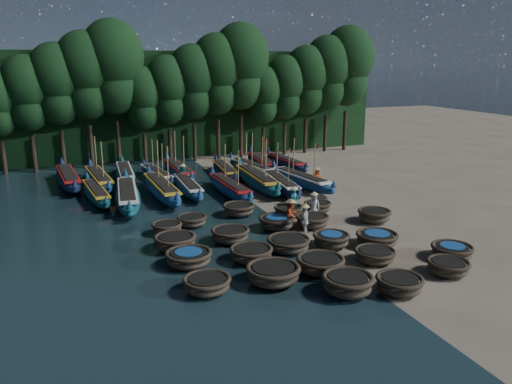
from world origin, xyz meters
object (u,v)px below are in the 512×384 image
object	(u,v)px
long_boat_15	(252,168)
long_boat_6	(256,179)
coracle_15	(175,242)
fisherman_4	(305,220)
coracle_12	(288,244)
long_boat_2	(128,196)
coracle_7	(320,264)
long_boat_13	(178,171)
fisherman_1	(294,200)
coracle_24	(318,206)
coracle_5	(207,284)
long_boat_10	(99,179)
long_boat_1	(96,193)
long_boat_3	(162,189)
coracle_17	(277,222)
long_boat_9	(68,178)
long_boat_4	(188,186)
long_boat_11	(125,174)
coracle_10	(189,258)
coracle_14	(377,238)
long_boat_7	(281,184)
fisherman_2	(292,214)
coracle_19	(374,215)
long_boat_16	(261,163)
coracle_22	(239,209)
coracle_3	(399,284)
coracle_23	(289,211)
coracle_6	(273,274)
long_boat_14	(225,170)
coracle_18	(312,220)
coracle_16	(230,234)
coracle_20	(167,228)
long_boat_5	(230,188)
coracle_21	(192,220)
coracle_13	(331,239)
long_boat_12	(157,175)
long_boat_8	(301,180)
long_boat_17	(286,162)
fisherman_5	(183,175)
fisherman_6	(317,178)
coracle_4	(448,267)
fisherman_0	(314,204)

from	to	relation	value
long_boat_15	long_boat_6	bearing A→B (deg)	-116.63
coracle_15	fisherman_4	world-z (taller)	fisherman_4
coracle_12	long_boat_2	world-z (taller)	long_boat_2
coracle_7	long_boat_13	distance (m)	20.73
fisherman_1	coracle_24	bearing A→B (deg)	-18.56
coracle_5	long_boat_10	size ratio (longest dim) A/B	0.25
long_boat_1	long_boat_3	size ratio (longest dim) A/B	0.83
coracle_24	long_boat_15	world-z (taller)	long_boat_15
coracle_17	long_boat_9	size ratio (longest dim) A/B	0.25
long_boat_4	long_boat_9	distance (m)	9.51
long_boat_11	coracle_10	bearing A→B (deg)	-85.19
coracle_14	long_boat_4	bearing A→B (deg)	115.13
long_boat_7	fisherman_2	bearing A→B (deg)	-104.02
coracle_19	long_boat_16	bearing A→B (deg)	92.18
coracle_22	coracle_5	bearing A→B (deg)	-116.55
long_boat_2	fisherman_4	xyz separation A→B (m)	(7.98, -9.69, 0.32)
coracle_3	coracle_23	distance (m)	10.89
coracle_6	long_boat_14	distance (m)	20.39
coracle_22	coracle_3	bearing A→B (deg)	-78.09
coracle_14	coracle_18	size ratio (longest dim) A/B	1.33
long_boat_1	coracle_16	bearing A→B (deg)	-67.29
long_boat_11	long_boat_13	size ratio (longest dim) A/B	0.95
coracle_14	coracle_5	bearing A→B (deg)	-168.51
coracle_20	long_boat_5	bearing A→B (deg)	48.42
coracle_21	coracle_12	bearing A→B (deg)	-57.50
coracle_13	long_boat_9	xyz separation A→B (m)	(-12.00, 18.35, 0.16)
coracle_6	long_boat_3	bearing A→B (deg)	96.23
coracle_7	coracle_22	xyz separation A→B (m)	(-0.52, 9.33, -0.03)
coracle_15	coracle_6	bearing A→B (deg)	-60.73
coracle_18	long_boat_4	bearing A→B (deg)	115.55
long_boat_7	long_boat_12	world-z (taller)	long_boat_7
coracle_16	long_boat_8	bearing A→B (deg)	46.73
long_boat_8	long_boat_17	distance (m)	6.78
fisherman_5	fisherman_6	xyz separation A→B (m)	(8.90, -4.52, 0.00)
coracle_4	coracle_17	size ratio (longest dim) A/B	1.06
coracle_20	fisherman_4	size ratio (longest dim) A/B	1.00
long_boat_8	fisherman_2	xyz separation A→B (m)	(-4.70, -8.32, 0.32)
long_boat_7	fisherman_4	world-z (taller)	long_boat_7
coracle_18	long_boat_13	world-z (taller)	long_boat_13
coracle_12	long_boat_5	distance (m)	11.15
long_boat_5	fisherman_0	world-z (taller)	long_boat_5
coracle_13	coracle_19	world-z (taller)	coracle_19
long_boat_5	long_boat_8	world-z (taller)	long_boat_8
coracle_14	fisherman_5	size ratio (longest dim) A/B	1.44
coracle_21	fisherman_5	size ratio (longest dim) A/B	0.97
coracle_17	fisherman_0	bearing A→B (deg)	22.89
long_boat_14	coracle_13	bearing A→B (deg)	-84.68
coracle_24	long_boat_6	size ratio (longest dim) A/B	0.22
long_boat_2	fisherman_5	xyz separation A→B (m)	(4.57, 3.73, 0.23)
coracle_24	long_boat_5	size ratio (longest dim) A/B	0.24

